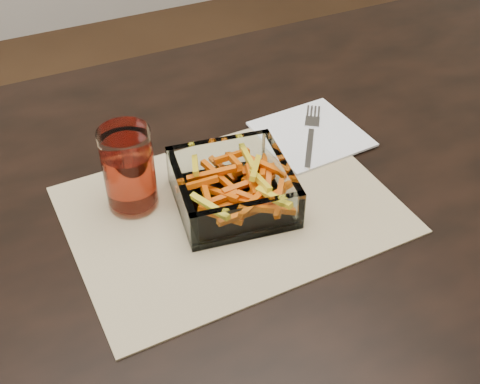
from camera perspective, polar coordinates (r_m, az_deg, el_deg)
name	(u,v)px	position (r m, az deg, el deg)	size (l,w,h in m)	color
dining_table	(256,224)	(0.96, 1.53, -3.01)	(1.60, 0.90, 0.75)	black
placemat	(232,209)	(0.86, -0.80, -1.66)	(0.45, 0.33, 0.00)	tan
glass_bowl	(233,190)	(0.85, -0.71, 0.23)	(0.18, 0.18, 0.06)	white
tumbler	(129,172)	(0.84, -10.46, 1.89)	(0.07, 0.07, 0.13)	white
napkin	(311,134)	(1.00, 6.74, 5.49)	(0.16, 0.16, 0.00)	white
fork	(311,133)	(1.00, 6.75, 5.59)	(0.11, 0.15, 0.00)	silver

